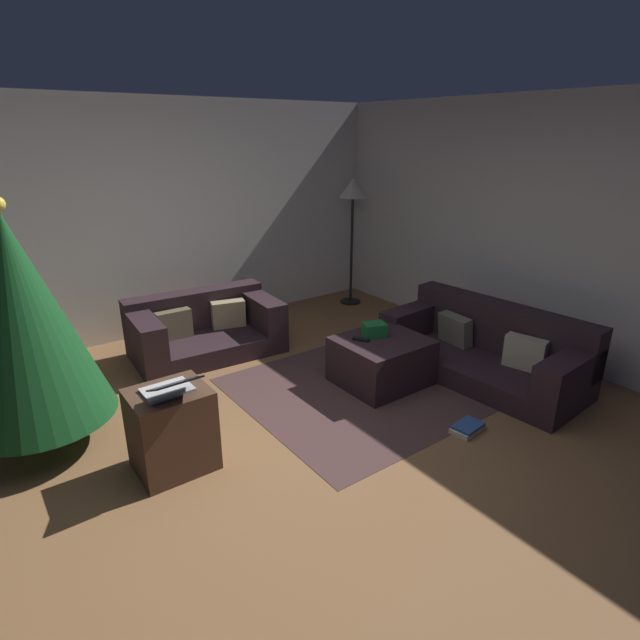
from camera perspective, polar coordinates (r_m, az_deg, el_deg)
ground_plane at (r=3.81m, az=-2.42°, el=-15.53°), size 6.40×6.40×0.00m
rear_partition at (r=6.03m, az=-19.80°, el=10.33°), size 6.40×0.12×2.60m
corner_partition at (r=5.56m, az=25.66°, el=8.76°), size 0.12×6.40×2.60m
couch_left at (r=5.56m, az=-12.95°, el=-0.93°), size 1.56×0.97×0.62m
couch_right at (r=5.15m, az=18.25°, el=-3.16°), size 0.97×1.95×0.69m
ottoman at (r=4.80m, az=6.92°, el=-4.58°), size 0.78×0.71×0.44m
gift_box at (r=4.74m, az=6.12°, el=-1.10°), size 0.25×0.22×0.13m
tv_remote at (r=4.66m, az=4.63°, el=-2.19°), size 0.12×0.16×0.02m
christmas_tree at (r=4.07m, az=-30.46°, el=-0.03°), size 1.05×1.05×1.85m
side_table at (r=3.73m, az=-16.31°, el=-11.75°), size 0.52×0.44×0.60m
laptop at (r=3.50m, az=-16.50°, el=-7.30°), size 0.32×0.40×0.18m
book_stack at (r=4.27m, az=16.27°, el=-11.53°), size 0.30×0.20×0.07m
corner_lamp at (r=6.78m, az=3.70°, el=13.52°), size 0.36×0.36×1.67m
area_rug at (r=4.89m, az=6.81°, el=-6.87°), size 2.60×2.00×0.01m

